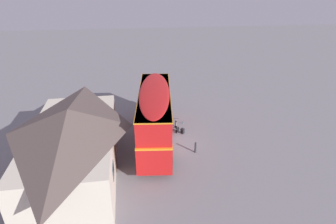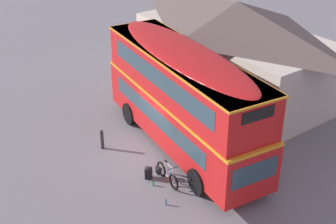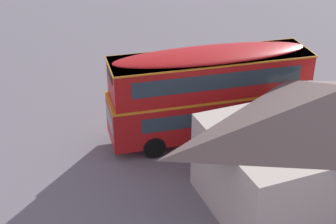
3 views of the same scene
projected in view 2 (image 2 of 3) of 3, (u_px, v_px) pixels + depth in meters
ground_plane at (152, 149)px, 21.50m from camera, size 120.00×120.00×0.00m
double_decker_bus at (183, 96)px, 20.37m from camera, size 10.40×3.46×4.79m
touring_bicycle at (166, 174)px, 19.16m from camera, size 1.70×0.46×1.00m
backpack_on_ground at (148, 172)px, 19.41m from camera, size 0.38×0.38×0.55m
water_bottle_blue_sports at (166, 202)px, 17.99m from camera, size 0.07×0.07×0.25m
water_bottle_green_metal at (153, 183)px, 19.05m from camera, size 0.08×0.08×0.23m
pub_building at (235, 46)px, 25.78m from camera, size 11.91×6.24×5.09m
kerb_bollard at (102, 139)px, 21.30m from camera, size 0.16×0.16×0.97m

